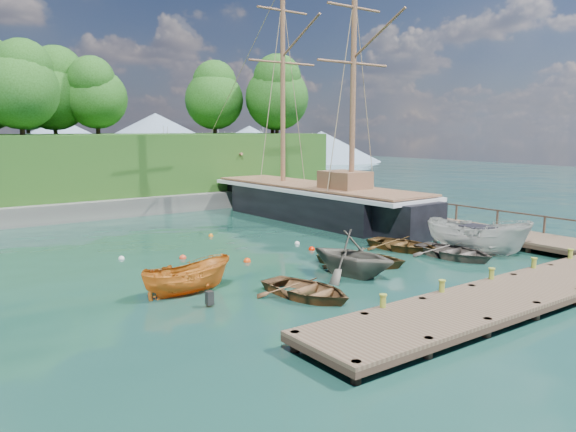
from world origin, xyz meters
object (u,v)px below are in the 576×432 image
rowboat_0 (307,297)px  rowboat_3 (454,258)px  cabin_boat_white (477,253)px  rowboat_2 (362,265)px  motorboat_orange (188,294)px  rowboat_1 (352,276)px  rowboat_4 (403,250)px  schooner (315,205)px

rowboat_0 → rowboat_3: rowboat_3 is taller
rowboat_3 → cabin_boat_white: (1.82, -0.05, 0.00)m
rowboat_2 → cabin_boat_white: bearing=-43.2°
motorboat_orange → rowboat_3: bearing=-100.4°
rowboat_1 → motorboat_orange: 7.31m
rowboat_4 → rowboat_0: bearing=-169.9°
rowboat_2 → rowboat_3: size_ratio=1.00×
rowboat_4 → schooner: bearing=65.1°
rowboat_0 → rowboat_2: size_ratio=0.95×
rowboat_1 → cabin_boat_white: bearing=-16.5°
motorboat_orange → schooner: 19.24m
rowboat_3 → motorboat_orange: 13.81m
rowboat_1 → rowboat_2: 2.08m
motorboat_orange → cabin_boat_white: cabin_boat_white is taller
rowboat_1 → rowboat_3: bearing=-17.0°
rowboat_1 → rowboat_2: size_ratio=0.98×
schooner → rowboat_4: bearing=-105.0°
cabin_boat_white → rowboat_1: bearing=154.5°
rowboat_1 → schooner: 15.64m
rowboat_3 → rowboat_4: bearing=101.3°
rowboat_0 → rowboat_3: 10.18m
rowboat_0 → motorboat_orange: size_ratio=1.06×
rowboat_1 → motorboat_orange: (-7.09, 1.79, 0.00)m
cabin_boat_white → rowboat_3: bearing=156.1°
rowboat_2 → schooner: bearing=31.4°
rowboat_2 → cabin_boat_white: cabin_boat_white is taller
rowboat_4 → rowboat_1: bearing=-169.5°
rowboat_0 → motorboat_orange: 4.71m
rowboat_3 → schooner: size_ratio=0.16×
rowboat_2 → cabin_boat_white: 6.86m
rowboat_3 → rowboat_4: (-0.70, 2.77, 0.00)m
rowboat_0 → motorboat_orange: (-3.50, 3.15, 0.00)m
rowboat_3 → schooner: (1.87, 13.54, 1.07)m
cabin_boat_white → schooner: 13.64m
rowboat_4 → cabin_boat_white: bearing=-59.6°
rowboat_3 → motorboat_orange: bearing=167.9°
rowboat_4 → motorboat_orange: bearing=171.0°
rowboat_0 → rowboat_2: bearing=15.1°
rowboat_0 → rowboat_2: rowboat_2 is taller
rowboat_0 → cabin_boat_white: 11.99m
rowboat_3 → rowboat_0: bearing=-177.6°
cabin_boat_white → rowboat_4: bearing=109.5°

